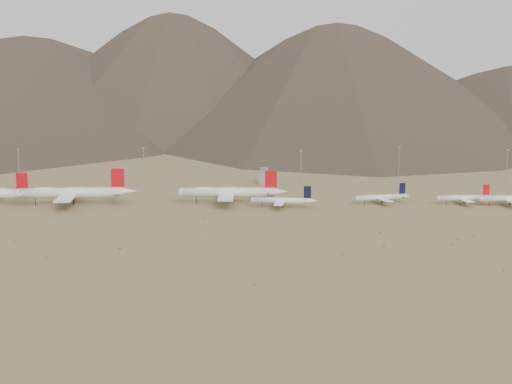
{
  "coord_description": "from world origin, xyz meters",
  "views": [
    {
      "loc": [
        42.66,
        -400.61,
        75.83
      ],
      "look_at": [
        27.17,
        30.0,
        7.97
      ],
      "focal_mm": 50.0,
      "sensor_mm": 36.0,
      "label": 1
    }
  ],
  "objects_px": {
    "widebody_east": "(229,192)",
    "narrowbody_a": "(283,201)",
    "widebody_centre": "(72,193)",
    "narrowbody_b": "(382,197)",
    "control_tower": "(264,177)"
  },
  "relations": [
    {
      "from": "widebody_centre",
      "to": "narrowbody_b",
      "type": "relative_size",
      "value": 2.03
    },
    {
      "from": "widebody_centre",
      "to": "control_tower",
      "type": "relative_size",
      "value": 6.15
    },
    {
      "from": "widebody_east",
      "to": "control_tower",
      "type": "height_order",
      "value": "widebody_east"
    },
    {
      "from": "narrowbody_b",
      "to": "widebody_centre",
      "type": "bearing_deg",
      "value": 164.96
    },
    {
      "from": "widebody_centre",
      "to": "narrowbody_b",
      "type": "height_order",
      "value": "widebody_centre"
    },
    {
      "from": "narrowbody_a",
      "to": "narrowbody_b",
      "type": "xyz_separation_m",
      "value": [
        61.52,
        16.39,
        -0.31
      ]
    },
    {
      "from": "narrowbody_a",
      "to": "narrowbody_b",
      "type": "bearing_deg",
      "value": 19.92
    },
    {
      "from": "widebody_centre",
      "to": "narrowbody_a",
      "type": "distance_m",
      "value": 129.77
    },
    {
      "from": "narrowbody_a",
      "to": "control_tower",
      "type": "bearing_deg",
      "value": 102.9
    },
    {
      "from": "narrowbody_b",
      "to": "control_tower",
      "type": "xyz_separation_m",
      "value": [
        -75.34,
        83.26,
        1.28
      ]
    },
    {
      "from": "widebody_centre",
      "to": "widebody_east",
      "type": "xyz_separation_m",
      "value": [
        96.02,
        8.83,
        -0.56
      ]
    },
    {
      "from": "widebody_east",
      "to": "narrowbody_a",
      "type": "xyz_separation_m",
      "value": [
        33.6,
        -14.28,
        -2.68
      ]
    },
    {
      "from": "narrowbody_b",
      "to": "narrowbody_a",
      "type": "bearing_deg",
      "value": 176.6
    },
    {
      "from": "widebody_centre",
      "to": "widebody_east",
      "type": "bearing_deg",
      "value": -2.77
    },
    {
      "from": "widebody_east",
      "to": "narrowbody_a",
      "type": "height_order",
      "value": "widebody_east"
    }
  ]
}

